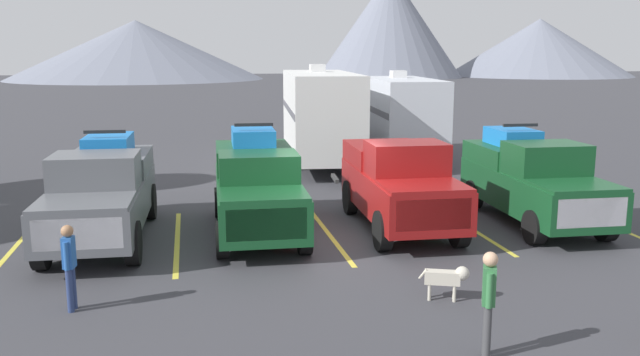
{
  "coord_description": "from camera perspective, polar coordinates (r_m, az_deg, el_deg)",
  "views": [
    {
      "loc": [
        -3.28,
        -14.71,
        4.43
      ],
      "look_at": [
        0.0,
        1.86,
        1.2
      ],
      "focal_mm": 37.26,
      "sensor_mm": 36.0,
      "label": 1
    }
  ],
  "objects": [
    {
      "name": "ground_plane",
      "position": [
        15.71,
        1.32,
        -5.55
      ],
      "size": [
        240.0,
        240.0,
        0.0
      ],
      "primitive_type": "plane",
      "color": "#38383D"
    },
    {
      "name": "pickup_truck_a",
      "position": [
        16.62,
        -18.19,
        -0.98
      ],
      "size": [
        2.29,
        5.95,
        2.51
      ],
      "color": "#595B60",
      "rests_on": "ground"
    },
    {
      "name": "pickup_truck_b",
      "position": [
        16.46,
        -5.45,
        -0.61
      ],
      "size": [
        2.23,
        5.44,
        2.64
      ],
      "color": "#144723",
      "rests_on": "ground"
    },
    {
      "name": "pickup_truck_c",
      "position": [
        16.89,
        6.79,
        -0.4
      ],
      "size": [
        2.24,
        5.29,
        2.28
      ],
      "color": "maroon",
      "rests_on": "ground"
    },
    {
      "name": "pickup_truck_d",
      "position": [
        18.25,
        17.72,
        -0.02
      ],
      "size": [
        2.23,
        5.45,
        2.51
      ],
      "color": "#144723",
      "rests_on": "ground"
    },
    {
      "name": "lot_stripe_a",
      "position": [
        16.68,
        -24.89,
        -5.59
      ],
      "size": [
        0.12,
        5.5,
        0.01
      ],
      "primitive_type": "cube",
      "color": "gold",
      "rests_on": "ground"
    },
    {
      "name": "lot_stripe_b",
      "position": [
        16.19,
        -12.16,
        -5.29
      ],
      "size": [
        0.12,
        5.5,
        0.01
      ],
      "primitive_type": "cube",
      "color": "gold",
      "rests_on": "ground"
    },
    {
      "name": "lot_stripe_c",
      "position": [
        16.52,
        0.68,
        -4.72
      ],
      "size": [
        0.12,
        5.5,
        0.01
      ],
      "primitive_type": "cube",
      "color": "gold",
      "rests_on": "ground"
    },
    {
      "name": "lot_stripe_d",
      "position": [
        17.61,
        12.44,
        -3.99
      ],
      "size": [
        0.12,
        5.5,
        0.01
      ],
      "primitive_type": "cube",
      "color": "gold",
      "rests_on": "ground"
    },
    {
      "name": "lot_stripe_e",
      "position": [
        19.35,
        22.44,
        -3.23
      ],
      "size": [
        0.12,
        5.5,
        0.01
      ],
      "primitive_type": "cube",
      "color": "gold",
      "rests_on": "ground"
    },
    {
      "name": "camper_trailer_a",
      "position": [
        26.13,
        0.03,
        5.63
      ],
      "size": [
        3.22,
        9.24,
        3.92
      ],
      "color": "white",
      "rests_on": "ground"
    },
    {
      "name": "camper_trailer_b",
      "position": [
        27.42,
        7.08,
        5.5
      ],
      "size": [
        2.91,
        7.45,
        3.64
      ],
      "color": "silver",
      "rests_on": "ground"
    },
    {
      "name": "person_b",
      "position": [
        12.25,
        -20.73,
        -6.74
      ],
      "size": [
        0.21,
        0.33,
        1.53
      ],
      "color": "navy",
      "rests_on": "ground"
    },
    {
      "name": "person_c",
      "position": [
        10.07,
        14.28,
        -9.88
      ],
      "size": [
        0.27,
        0.33,
        1.61
      ],
      "color": "#3F3F42",
      "rests_on": "ground"
    },
    {
      "name": "dog",
      "position": [
        12.3,
        10.96,
        -8.37
      ],
      "size": [
        0.86,
        0.47,
        0.65
      ],
      "color": "beige",
      "rests_on": "ground"
    },
    {
      "name": "mountain_ridge",
      "position": [
        112.48,
        -4.18,
        11.52
      ],
      "size": [
        142.27,
        40.46,
        17.72
      ],
      "color": "slate",
      "rests_on": "ground"
    }
  ]
}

